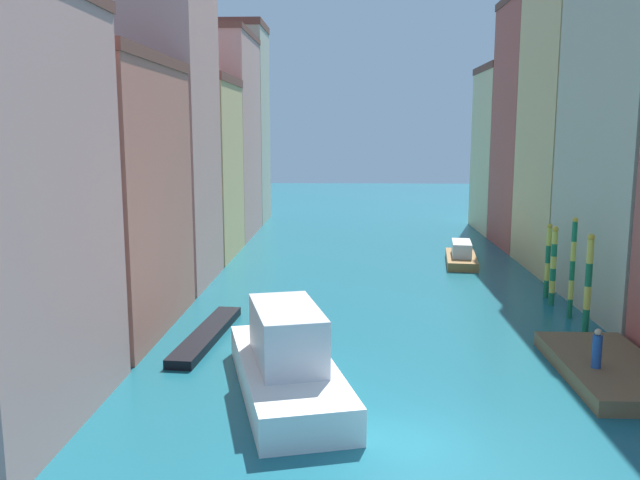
{
  "coord_description": "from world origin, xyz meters",
  "views": [
    {
      "loc": [
        -1.91,
        -19.08,
        9.46
      ],
      "look_at": [
        -3.93,
        29.09,
        1.5
      ],
      "focal_mm": 37.33,
      "sensor_mm": 36.0,
      "label": 1
    }
  ],
  "objects_px": {
    "person_on_dock": "(597,350)",
    "mooring_pole_0": "(588,282)",
    "motorboat_0": "(461,256)",
    "mooring_pole_3": "(548,260)",
    "vaporetto_white": "(287,362)",
    "waterfront_dock": "(610,369)",
    "gondola_black": "(207,335)",
    "mooring_pole_1": "(572,267)",
    "mooring_pole_2": "(553,265)"
  },
  "relations": [
    {
      "from": "mooring_pole_3",
      "to": "motorboat_0",
      "type": "xyz_separation_m",
      "value": [
        -3.21,
        9.7,
        -1.61
      ]
    },
    {
      "from": "waterfront_dock",
      "to": "mooring_pole_1",
      "type": "bearing_deg",
      "value": 82.23
    },
    {
      "from": "motorboat_0",
      "to": "mooring_pole_2",
      "type": "bearing_deg",
      "value": -74.94
    },
    {
      "from": "mooring_pole_2",
      "to": "vaporetto_white",
      "type": "height_order",
      "value": "mooring_pole_2"
    },
    {
      "from": "motorboat_0",
      "to": "mooring_pole_3",
      "type": "bearing_deg",
      "value": -71.66
    },
    {
      "from": "waterfront_dock",
      "to": "mooring_pole_3",
      "type": "distance_m",
      "value": 12.68
    },
    {
      "from": "mooring_pole_3",
      "to": "motorboat_0",
      "type": "height_order",
      "value": "mooring_pole_3"
    },
    {
      "from": "mooring_pole_3",
      "to": "waterfront_dock",
      "type": "bearing_deg",
      "value": -95.35
    },
    {
      "from": "mooring_pole_0",
      "to": "motorboat_0",
      "type": "xyz_separation_m",
      "value": [
        -3.15,
        16.3,
        -1.83
      ]
    },
    {
      "from": "person_on_dock",
      "to": "vaporetto_white",
      "type": "bearing_deg",
      "value": -172.87
    },
    {
      "from": "gondola_black",
      "to": "waterfront_dock",
      "type": "bearing_deg",
      "value": -13.71
    },
    {
      "from": "waterfront_dock",
      "to": "person_on_dock",
      "type": "relative_size",
      "value": 5.11
    },
    {
      "from": "mooring_pole_2",
      "to": "vaporetto_white",
      "type": "distance_m",
      "value": 18.67
    },
    {
      "from": "mooring_pole_0",
      "to": "mooring_pole_1",
      "type": "bearing_deg",
      "value": 89.57
    },
    {
      "from": "mooring_pole_2",
      "to": "gondola_black",
      "type": "relative_size",
      "value": 0.52
    },
    {
      "from": "mooring_pole_2",
      "to": "motorboat_0",
      "type": "bearing_deg",
      "value": 105.06
    },
    {
      "from": "mooring_pole_1",
      "to": "mooring_pole_3",
      "type": "bearing_deg",
      "value": 89.36
    },
    {
      "from": "waterfront_dock",
      "to": "motorboat_0",
      "type": "relative_size",
      "value": 1.22
    },
    {
      "from": "mooring_pole_2",
      "to": "motorboat_0",
      "type": "height_order",
      "value": "mooring_pole_2"
    },
    {
      "from": "mooring_pole_0",
      "to": "mooring_pole_2",
      "type": "distance_m",
      "value": 5.0
    },
    {
      "from": "mooring_pole_0",
      "to": "mooring_pole_3",
      "type": "height_order",
      "value": "mooring_pole_0"
    },
    {
      "from": "person_on_dock",
      "to": "mooring_pole_2",
      "type": "relative_size",
      "value": 0.35
    },
    {
      "from": "vaporetto_white",
      "to": "mooring_pole_0",
      "type": "bearing_deg",
      "value": 30.64
    },
    {
      "from": "waterfront_dock",
      "to": "mooring_pole_1",
      "type": "height_order",
      "value": "mooring_pole_1"
    },
    {
      "from": "mooring_pole_0",
      "to": "gondola_black",
      "type": "relative_size",
      "value": 0.57
    },
    {
      "from": "mooring_pole_1",
      "to": "vaporetto_white",
      "type": "relative_size",
      "value": 0.52
    },
    {
      "from": "mooring_pole_0",
      "to": "motorboat_0",
      "type": "relative_size",
      "value": 0.74
    },
    {
      "from": "waterfront_dock",
      "to": "mooring_pole_0",
      "type": "bearing_deg",
      "value": 79.37
    },
    {
      "from": "waterfront_dock",
      "to": "person_on_dock",
      "type": "bearing_deg",
      "value": -140.26
    },
    {
      "from": "person_on_dock",
      "to": "mooring_pole_2",
      "type": "height_order",
      "value": "mooring_pole_2"
    },
    {
      "from": "mooring_pole_0",
      "to": "gondola_black",
      "type": "distance_m",
      "value": 17.98
    },
    {
      "from": "vaporetto_white",
      "to": "motorboat_0",
      "type": "height_order",
      "value": "vaporetto_white"
    },
    {
      "from": "mooring_pole_2",
      "to": "vaporetto_white",
      "type": "xyz_separation_m",
      "value": [
        -13.38,
        -12.98,
        -1.06
      ]
    },
    {
      "from": "gondola_black",
      "to": "vaporetto_white",
      "type": "bearing_deg",
      "value": -55.39
    },
    {
      "from": "mooring_pole_2",
      "to": "motorboat_0",
      "type": "xyz_separation_m",
      "value": [
        -3.04,
        11.3,
        -1.65
      ]
    },
    {
      "from": "mooring_pole_0",
      "to": "vaporetto_white",
      "type": "xyz_separation_m",
      "value": [
        -13.49,
        -7.99,
        -1.25
      ]
    },
    {
      "from": "mooring_pole_0",
      "to": "vaporetto_white",
      "type": "relative_size",
      "value": 0.47
    },
    {
      "from": "vaporetto_white",
      "to": "gondola_black",
      "type": "height_order",
      "value": "vaporetto_white"
    },
    {
      "from": "waterfront_dock",
      "to": "mooring_pole_0",
      "type": "xyz_separation_m",
      "value": [
        1.1,
        5.88,
        2.12
      ]
    },
    {
      "from": "mooring_pole_2",
      "to": "gondola_black",
      "type": "distance_m",
      "value": 19.02
    },
    {
      "from": "person_on_dock",
      "to": "mooring_pole_1",
      "type": "height_order",
      "value": "mooring_pole_1"
    },
    {
      "from": "mooring_pole_1",
      "to": "mooring_pole_3",
      "type": "xyz_separation_m",
      "value": [
        0.05,
        4.26,
        -0.45
      ]
    },
    {
      "from": "mooring_pole_2",
      "to": "mooring_pole_3",
      "type": "relative_size",
      "value": 1.02
    },
    {
      "from": "waterfront_dock",
      "to": "mooring_pole_0",
      "type": "height_order",
      "value": "mooring_pole_0"
    },
    {
      "from": "motorboat_0",
      "to": "vaporetto_white",
      "type": "bearing_deg",
      "value": -113.06
    },
    {
      "from": "waterfront_dock",
      "to": "vaporetto_white",
      "type": "distance_m",
      "value": 12.59
    },
    {
      "from": "gondola_black",
      "to": "mooring_pole_3",
      "type": "bearing_deg",
      "value": 25.3
    },
    {
      "from": "person_on_dock",
      "to": "mooring_pole_1",
      "type": "distance_m",
      "value": 9.19
    },
    {
      "from": "person_on_dock",
      "to": "mooring_pole_0",
      "type": "bearing_deg",
      "value": 73.8
    },
    {
      "from": "mooring_pole_2",
      "to": "gondola_black",
      "type": "bearing_deg",
      "value": -158.89
    }
  ]
}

